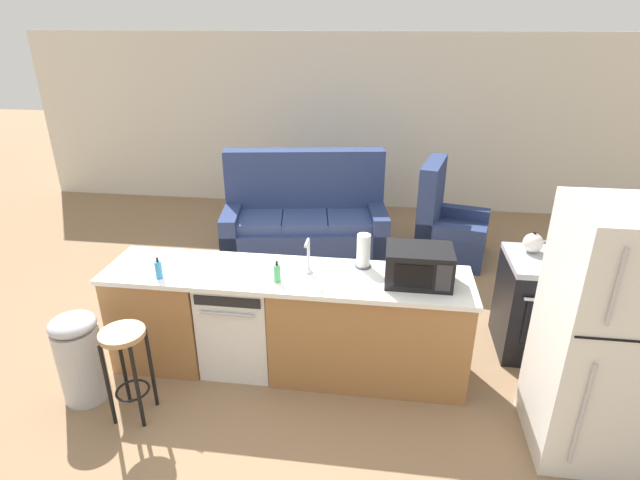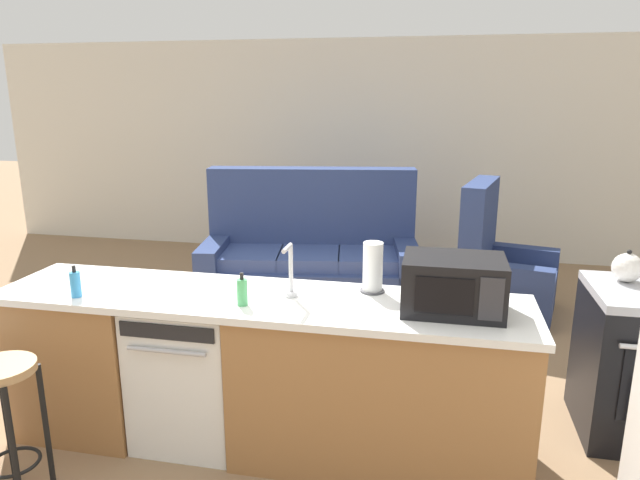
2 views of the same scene
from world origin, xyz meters
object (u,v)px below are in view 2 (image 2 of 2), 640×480
Objects in this scene: soap_bottle at (242,292)px; kettle at (628,268)px; dishwasher at (194,369)px; bar_stool at (5,404)px; dish_soap_bottle at (75,284)px; paper_towel_roll at (373,268)px; armchair at (498,274)px; microwave at (453,285)px; couch at (311,261)px.

kettle is (2.07, 0.82, 0.01)m from soap_bottle.
bar_stool is at bearing -131.36° from dishwasher.
soap_bottle is 1.00× the size of dish_soap_bottle.
paper_towel_roll reaches higher than soap_bottle.
kettle is at bearing -73.51° from armchair.
dishwasher is 1.19m from paper_towel_roll.
kettle is at bearing 21.63° from soap_bottle.
paper_towel_roll is at bearing 28.49° from soap_bottle.
microwave is 2.75m from couch.
dishwasher is 0.97m from bar_stool.
paper_towel_roll is (-0.43, 0.20, -0.00)m from microwave.
soap_bottle is at bearing -120.91° from armchair.
bar_stool is 0.35× the size of couch.
soap_bottle is 0.86× the size of kettle.
armchair reaches higher than dish_soap_bottle.
microwave is 2.00m from dish_soap_bottle.
bar_stool is 3.18m from couch.
armchair is at bearing 106.49° from kettle.
paper_towel_roll is at bearing 11.48° from dishwasher.
couch is at bearing 75.45° from bar_stool.
kettle is 0.28× the size of bar_stool.
paper_towel_roll is at bearing 29.46° from bar_stool.
paper_towel_roll is at bearing -161.65° from kettle.
dishwasher is at bearing 48.64° from bar_stool.
couch reaches higher than paper_towel_roll.
armchair is (1.91, 2.44, -0.07)m from dishwasher.
armchair is at bearing 59.09° from soap_bottle.
microwave is (1.43, -0.00, 0.62)m from dishwasher.
couch is (0.72, 2.56, -0.58)m from dish_soap_bottle.
kettle is 1.95m from armchair.
armchair is at bearing 67.87° from paper_towel_roll.
microwave is at bearing 7.54° from soap_bottle.
dishwasher is 4.77× the size of dish_soap_bottle.
soap_bottle is at bearing -151.51° from paper_towel_roll.
dish_soap_bottle is 3.68m from armchair.
microwave is 0.42× the size of armchair.
microwave reaches higher than bar_stool.
kettle reaches higher than bar_stool.
dish_soap_bottle is 0.15× the size of armchair.
bar_stool is at bearing -150.54° from paper_towel_roll.
soap_bottle is (-0.64, -0.35, -0.07)m from paper_towel_roll.
dishwasher is 2.36m from couch.
paper_towel_roll reaches higher than dish_soap_bottle.
kettle is (2.43, 0.68, 0.56)m from dishwasher.
dishwasher is at bearing -128.04° from armchair.
kettle is (1.43, 0.48, -0.05)m from paper_towel_roll.
soap_bottle reaches higher than bar_stool.
paper_towel_roll is at bearing -68.71° from couch.
kettle reaches higher than dish_soap_bottle.
soap_bottle and dish_soap_bottle have the same top height.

